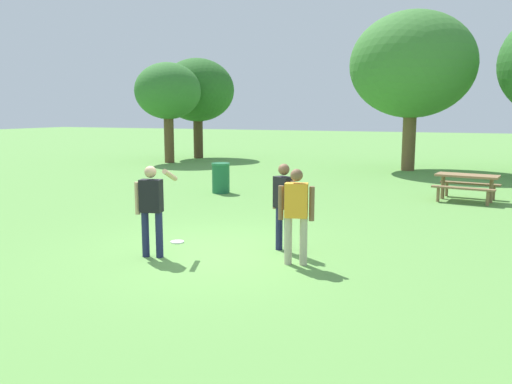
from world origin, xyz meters
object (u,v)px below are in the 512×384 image
Objects in this scene: frisbee at (177,242)px; tree_broad_center at (197,91)px; person_bystander at (284,201)px; person_thrower at (296,210)px; tree_tall_left at (168,92)px; picnic_table_near at (467,182)px; tree_far_right at (412,65)px; person_catcher at (152,204)px; trash_can_beside_table at (221,178)px.

frisbee is 19.39m from tree_broad_center.
person_bystander is 6.05× the size of frisbee.
frisbee is (-2.65, 0.50, -0.93)m from person_thrower.
person_thrower is 0.33× the size of tree_tall_left.
tree_far_right is (-2.56, 7.53, 3.98)m from picnic_table_near.
tree_broad_center reaches higher than person_bystander.
tree_tall_left is at bearing 128.98° from person_thrower.
frisbee is (-0.14, 1.04, -0.95)m from person_catcher.
picnic_table_near is 0.35× the size of tree_broad_center.
tree_broad_center is (-11.11, 16.57, 2.77)m from person_bystander.
trash_can_beside_table is 0.19× the size of tree_tall_left.
person_catcher is at bearing -63.00° from tree_broad_center.
tree_broad_center reaches higher than person_catcher.
trash_can_beside_table is 10.94m from tree_far_right.
person_bystander is 0.30× the size of tree_broad_center.
tree_far_right is (11.57, -1.76, 0.83)m from tree_broad_center.
tree_far_right is at bearing 108.77° from picnic_table_near.
picnic_table_near is at bearing 59.52° from person_catcher.
person_thrower is 18.76m from tree_tall_left.
picnic_table_near is (2.53, 8.01, -0.38)m from person_thrower.
person_thrower is 0.87× the size of picnic_table_near.
tree_far_right is at bearing 62.43° from trash_can_beside_table.
trash_can_beside_table is (-4.74, 6.53, -0.46)m from person_thrower.
trash_can_beside_table is at bearing -117.57° from tree_far_right.
trash_can_beside_table is at bearing 126.18° from person_bystander.
person_catcher is at bearing -98.75° from tree_far_right.
picnic_table_near is 15.88m from tree_tall_left.
tree_far_right is at bearing 5.37° from tree_tall_left.
picnic_table_near is 7.41m from trash_can_beside_table.
tree_tall_left is at bearing -91.70° from tree_broad_center.
tree_far_right reaches higher than picnic_table_near.
person_catcher is at bearing -72.53° from trash_can_beside_table.
person_thrower is 15.95m from tree_far_right.
person_catcher reaches higher than frisbee.
tree_broad_center is at bearing 123.85° from person_thrower.
tree_far_right reaches higher than person_thrower.
tree_broad_center is (-14.13, 9.29, 3.15)m from picnic_table_near.
person_catcher and person_bystander have the same top height.
person_catcher reaches higher than picnic_table_near.
person_catcher is 2.39m from person_bystander.
picnic_table_near is 0.28× the size of tree_far_right.
tree_broad_center is (-8.95, 16.80, 3.70)m from frisbee.
person_thrower reaches higher than trash_can_beside_table.
person_thrower and person_catcher have the same top height.
tree_broad_center is (0.08, 2.85, 0.16)m from tree_tall_left.
tree_broad_center is 0.80× the size of tree_far_right.
frisbee is at bearing -99.88° from tree_far_right.
person_catcher is 1.42m from frisbee.
tree_far_right is at bearing 88.25° from person_bystander.
person_bystander is (2.02, 1.27, -0.02)m from person_catcher.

